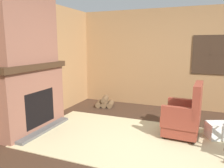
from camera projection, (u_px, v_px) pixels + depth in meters
The scene contains 11 objects.
ground_plane at pixel (155, 151), 3.41m from camera, with size 14.00×14.00×0.00m, color #3D281C.
wood_panel_wall_left at pixel (21, 64), 4.12m from camera, with size 0.06×5.70×2.53m.
wood_panel_wall_back at pixel (177, 59), 5.52m from camera, with size 5.70×0.09×2.53m.
fireplace_hearth at pixel (33, 97), 4.15m from camera, with size 0.58×1.59×1.29m.
chimney_breast at pixel (28, 29), 3.93m from camera, with size 0.32×1.31×1.23m.
area_rug at pixel (139, 141), 3.75m from camera, with size 3.90×2.04×0.01m.
armchair at pixel (184, 117), 3.88m from camera, with size 0.65×0.73×0.99m.
firewood_stack at pixel (105, 103), 5.82m from camera, with size 0.53×0.49×0.27m.
laundry_basket at pixel (219, 131), 3.84m from camera, with size 0.49×0.44×0.28m.
oil_lamp_vase at pixel (18, 60), 3.81m from camera, with size 0.11×0.11×0.24m.
storage_case at pixel (47, 58), 4.54m from camera, with size 0.14×0.22×0.14m.
Camera 1 is at (0.55, -3.19, 1.64)m, focal length 35.00 mm.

